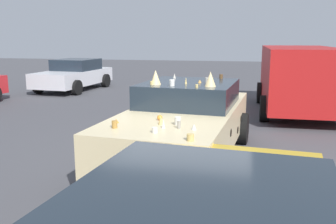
# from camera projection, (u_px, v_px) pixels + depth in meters

# --- Properties ---
(ground_plane) EXTENTS (60.00, 60.00, 0.00)m
(ground_plane) POSITION_uv_depth(u_px,v_px,m) (183.00, 159.00, 6.99)
(ground_plane) COLOR #47474C
(art_car_decorated) EXTENTS (4.70, 2.39, 1.68)m
(art_car_decorated) POSITION_uv_depth(u_px,v_px,m) (185.00, 121.00, 6.91)
(art_car_decorated) COLOR beige
(art_car_decorated) RESTS_ON ground
(parked_van_far_right) EXTENTS (5.01, 2.32, 1.98)m
(parked_van_far_right) POSITION_uv_depth(u_px,v_px,m) (298.00, 76.00, 11.15)
(parked_van_far_right) COLOR #B21919
(parked_van_far_right) RESTS_ON ground
(parked_sedan_far_left) EXTENTS (4.24, 2.26, 1.33)m
(parked_sedan_far_left) POSITION_uv_depth(u_px,v_px,m) (74.00, 75.00, 16.15)
(parked_sedan_far_left) COLOR silver
(parked_sedan_far_left) RESTS_ON ground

